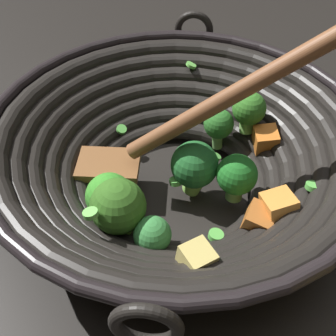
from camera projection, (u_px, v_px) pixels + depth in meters
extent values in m
plane|color=black|center=(177.00, 196.00, 0.54)|extent=(4.00, 4.00, 0.00)
cylinder|color=black|center=(177.00, 193.00, 0.53)|extent=(0.17, 0.17, 0.01)
torus|color=black|center=(177.00, 183.00, 0.52)|extent=(0.22, 0.22, 0.03)
torus|color=black|center=(177.00, 176.00, 0.51)|extent=(0.25, 0.25, 0.03)
torus|color=black|center=(177.00, 169.00, 0.50)|extent=(0.28, 0.28, 0.03)
torus|color=black|center=(177.00, 161.00, 0.50)|extent=(0.31, 0.31, 0.03)
torus|color=black|center=(177.00, 153.00, 0.49)|extent=(0.34, 0.34, 0.03)
torus|color=black|center=(178.00, 145.00, 0.48)|extent=(0.37, 0.37, 0.03)
torus|color=black|center=(178.00, 137.00, 0.47)|extent=(0.40, 0.40, 0.03)
torus|color=black|center=(178.00, 128.00, 0.46)|extent=(0.41, 0.41, 0.01)
torus|color=black|center=(194.00, 30.00, 0.62)|extent=(0.02, 0.05, 0.05)
torus|color=black|center=(146.00, 326.00, 0.31)|extent=(0.02, 0.05, 0.05)
cylinder|color=#76B54E|center=(112.00, 215.00, 0.49)|extent=(0.03, 0.03, 0.02)
sphere|color=#368926|center=(109.00, 196.00, 0.47)|extent=(0.05, 0.05, 0.05)
cylinder|color=#69A550|center=(234.00, 193.00, 0.49)|extent=(0.02, 0.02, 0.02)
sphere|color=#1E6B22|center=(237.00, 176.00, 0.47)|extent=(0.04, 0.04, 0.04)
cylinder|color=#75BD4B|center=(120.00, 226.00, 0.45)|extent=(0.03, 0.03, 0.01)
sphere|color=#30611D|center=(118.00, 206.00, 0.43)|extent=(0.06, 0.06, 0.06)
cylinder|color=#629A4D|center=(217.00, 140.00, 0.56)|extent=(0.01, 0.02, 0.02)
sphere|color=#286523|center=(219.00, 124.00, 0.54)|extent=(0.04, 0.04, 0.04)
cylinder|color=#83C359|center=(247.00, 125.00, 0.55)|extent=(0.03, 0.03, 0.02)
sphere|color=#317022|center=(249.00, 108.00, 0.53)|extent=(0.04, 0.04, 0.04)
cylinder|color=#88BC49|center=(122.00, 213.00, 0.49)|extent=(0.02, 0.02, 0.01)
sphere|color=#31833F|center=(121.00, 199.00, 0.48)|extent=(0.04, 0.04, 0.04)
cylinder|color=#81BC4C|center=(194.00, 184.00, 0.51)|extent=(0.02, 0.03, 0.02)
sphere|color=#1F5F29|center=(195.00, 164.00, 0.49)|extent=(0.05, 0.05, 0.05)
cylinder|color=#71A252|center=(153.00, 248.00, 0.44)|extent=(0.02, 0.02, 0.01)
sphere|color=#337B3A|center=(152.00, 235.00, 0.43)|extent=(0.04, 0.04, 0.04)
cube|color=orange|center=(265.00, 139.00, 0.53)|extent=(0.04, 0.04, 0.03)
cube|color=#BB6628|center=(259.00, 219.00, 0.44)|extent=(0.03, 0.03, 0.04)
cube|color=orange|center=(279.00, 209.00, 0.44)|extent=(0.04, 0.05, 0.04)
cube|color=#D7C166|center=(196.00, 260.00, 0.38)|extent=(0.04, 0.04, 0.03)
cylinder|color=#56B247|center=(176.00, 181.00, 0.49)|extent=(0.02, 0.02, 0.01)
cylinder|color=#6BC651|center=(91.00, 213.00, 0.40)|extent=(0.02, 0.02, 0.01)
cylinder|color=#6BC651|center=(191.00, 65.00, 0.59)|extent=(0.02, 0.02, 0.01)
cylinder|color=#56B247|center=(314.00, 184.00, 0.45)|extent=(0.02, 0.02, 0.01)
cylinder|color=#56B247|center=(126.00, 176.00, 0.50)|extent=(0.02, 0.02, 0.01)
cylinder|color=#56B247|center=(122.00, 129.00, 0.55)|extent=(0.02, 0.02, 0.01)
cylinder|color=#56B247|center=(216.00, 157.00, 0.52)|extent=(0.02, 0.02, 0.01)
cylinder|color=#56B247|center=(216.00, 235.00, 0.44)|extent=(0.02, 0.02, 0.01)
cube|color=brown|center=(109.00, 165.00, 0.51)|extent=(0.07, 0.08, 0.01)
cylinder|color=brown|center=(238.00, 92.00, 0.43)|extent=(0.09, 0.22, 0.18)
sphere|color=silver|center=(59.00, 70.00, 0.70)|extent=(0.04, 0.04, 0.04)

